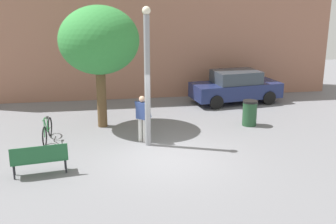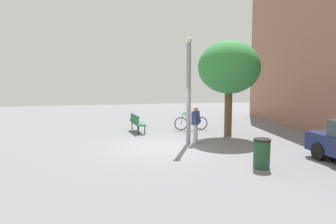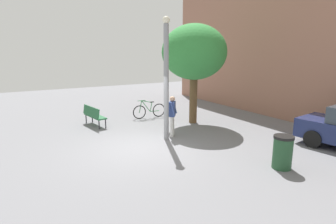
{
  "view_description": "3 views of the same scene",
  "coord_description": "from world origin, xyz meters",
  "px_view_note": "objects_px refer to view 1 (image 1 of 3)",
  "views": [
    {
      "loc": [
        -2.0,
        -12.29,
        5.14
      ],
      "look_at": [
        -0.03,
        -0.11,
        1.58
      ],
      "focal_mm": 44.78,
      "sensor_mm": 36.0,
      "label": 1
    },
    {
      "loc": [
        15.3,
        -2.33,
        3.47
      ],
      "look_at": [
        -0.01,
        0.35,
        1.52
      ],
      "focal_mm": 39.61,
      "sensor_mm": 36.0,
      "label": 2
    },
    {
      "loc": [
        8.8,
        -3.93,
        3.47
      ],
      "look_at": [
        0.64,
        0.78,
        1.37
      ],
      "focal_mm": 29.68,
      "sensor_mm": 36.0,
      "label": 3
    }
  ],
  "objects_px": {
    "bicycle_green": "(47,131)",
    "parked_car_navy": "(236,87)",
    "lamppost": "(147,75)",
    "plaza_tree": "(99,41)",
    "park_bench": "(39,158)",
    "trash_bin": "(250,113)",
    "person_by_lamppost": "(142,115)"
  },
  "relations": [
    {
      "from": "bicycle_green",
      "to": "parked_car_navy",
      "type": "distance_m",
      "value": 9.29
    },
    {
      "from": "lamppost",
      "to": "plaza_tree",
      "type": "bearing_deg",
      "value": 122.92
    },
    {
      "from": "lamppost",
      "to": "parked_car_navy",
      "type": "xyz_separation_m",
      "value": [
        4.8,
        5.11,
        -1.71
      ]
    },
    {
      "from": "lamppost",
      "to": "park_bench",
      "type": "bearing_deg",
      "value": -149.4
    },
    {
      "from": "lamppost",
      "to": "trash_bin",
      "type": "relative_size",
      "value": 4.64
    },
    {
      "from": "plaza_tree",
      "to": "parked_car_navy",
      "type": "distance_m",
      "value": 7.37
    },
    {
      "from": "park_bench",
      "to": "parked_car_navy",
      "type": "relative_size",
      "value": 0.38
    },
    {
      "from": "lamppost",
      "to": "park_bench",
      "type": "height_order",
      "value": "lamppost"
    },
    {
      "from": "person_by_lamppost",
      "to": "park_bench",
      "type": "bearing_deg",
      "value": -143.7
    },
    {
      "from": "person_by_lamppost",
      "to": "parked_car_navy",
      "type": "relative_size",
      "value": 0.38
    },
    {
      "from": "person_by_lamppost",
      "to": "park_bench",
      "type": "height_order",
      "value": "person_by_lamppost"
    },
    {
      "from": "person_by_lamppost",
      "to": "plaza_tree",
      "type": "height_order",
      "value": "plaza_tree"
    },
    {
      "from": "person_by_lamppost",
      "to": "trash_bin",
      "type": "height_order",
      "value": "person_by_lamppost"
    },
    {
      "from": "person_by_lamppost",
      "to": "bicycle_green",
      "type": "height_order",
      "value": "person_by_lamppost"
    },
    {
      "from": "lamppost",
      "to": "parked_car_navy",
      "type": "height_order",
      "value": "lamppost"
    },
    {
      "from": "park_bench",
      "to": "trash_bin",
      "type": "height_order",
      "value": "trash_bin"
    },
    {
      "from": "park_bench",
      "to": "trash_bin",
      "type": "xyz_separation_m",
      "value": [
        7.62,
        3.57,
        -0.04
      ]
    },
    {
      "from": "lamppost",
      "to": "parked_car_navy",
      "type": "bearing_deg",
      "value": 46.78
    },
    {
      "from": "lamppost",
      "to": "park_bench",
      "type": "xyz_separation_m",
      "value": [
        -3.37,
        -2.0,
        -1.93
      ]
    },
    {
      "from": "lamppost",
      "to": "bicycle_green",
      "type": "bearing_deg",
      "value": 164.75
    },
    {
      "from": "bicycle_green",
      "to": "parked_car_navy",
      "type": "height_order",
      "value": "parked_car_navy"
    },
    {
      "from": "person_by_lamppost",
      "to": "park_bench",
      "type": "distance_m",
      "value": 4.02
    },
    {
      "from": "park_bench",
      "to": "plaza_tree",
      "type": "bearing_deg",
      "value": 67.2
    },
    {
      "from": "person_by_lamppost",
      "to": "plaza_tree",
      "type": "xyz_separation_m",
      "value": [
        -1.39,
        2.0,
        2.4
      ]
    },
    {
      "from": "person_by_lamppost",
      "to": "trash_bin",
      "type": "relative_size",
      "value": 1.65
    },
    {
      "from": "park_bench",
      "to": "plaza_tree",
      "type": "relative_size",
      "value": 0.35
    },
    {
      "from": "plaza_tree",
      "to": "park_bench",
      "type": "bearing_deg",
      "value": -112.8
    },
    {
      "from": "parked_car_navy",
      "to": "lamppost",
      "type": "bearing_deg",
      "value": -133.22
    },
    {
      "from": "bicycle_green",
      "to": "parked_car_navy",
      "type": "relative_size",
      "value": 0.41
    },
    {
      "from": "person_by_lamppost",
      "to": "parked_car_navy",
      "type": "height_order",
      "value": "person_by_lamppost"
    },
    {
      "from": "parked_car_navy",
      "to": "park_bench",
      "type": "bearing_deg",
      "value": -139.01
    },
    {
      "from": "trash_bin",
      "to": "lamppost",
      "type": "bearing_deg",
      "value": -159.6
    }
  ]
}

